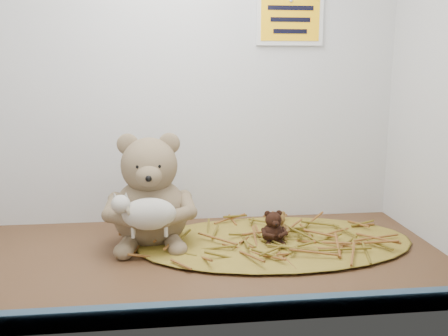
{
  "coord_description": "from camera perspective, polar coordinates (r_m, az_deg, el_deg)",
  "views": [
    {
      "loc": [
        -3.92,
        -106.82,
        42.83
      ],
      "look_at": [
        9.07,
        3.3,
        20.11
      ],
      "focal_mm": 40.0,
      "sensor_mm": 36.0,
      "label": 1
    }
  ],
  "objects": [
    {
      "name": "mini_teddy_brown",
      "position": [
        1.21,
        5.64,
        -6.54
      ],
      "size": [
        6.79,
        7.13,
        8.01
      ],
      "primitive_type": null,
      "rotation": [
        0.0,
        0.0,
        0.05
      ],
      "color": "black",
      "rests_on": "straw_bed"
    },
    {
      "name": "straw_bed",
      "position": [
        1.24,
        5.87,
        -8.35
      ],
      "size": [
        67.91,
        39.43,
        1.31
      ],
      "primitive_type": "ellipsoid",
      "color": "brown",
      "rests_on": "shelf_floor"
    },
    {
      "name": "mini_teddy_tan",
      "position": [
        1.24,
        6.17,
        -6.32
      ],
      "size": [
        6.01,
        6.29,
        6.87
      ],
      "primitive_type": null,
      "rotation": [
        0.0,
        0.0,
        -0.08
      ],
      "color": "olive",
      "rests_on": "straw_bed"
    },
    {
      "name": "front_rail",
      "position": [
        0.88,
        -3.55,
        -16.15
      ],
      "size": [
        119.28,
        2.2,
        3.6
      ],
      "primitive_type": "cube",
      "color": "#354E65",
      "rests_on": "shelf_floor"
    },
    {
      "name": "alcove_shell",
      "position": [
        1.16,
        -4.91,
        12.61
      ],
      "size": [
        120.4,
        60.2,
        90.4
      ],
      "color": "#4A2C19",
      "rests_on": "ground"
    },
    {
      "name": "wall_sign",
      "position": [
        1.41,
        7.54,
        16.44
      ],
      "size": [
        16.0,
        1.2,
        11.0
      ],
      "primitive_type": "cube",
      "color": "#FFB30D",
      "rests_on": "back_wall"
    },
    {
      "name": "main_teddy",
      "position": [
        1.21,
        -8.46,
        -2.46
      ],
      "size": [
        22.22,
        23.43,
        27.27
      ],
      "primitive_type": null,
      "rotation": [
        0.0,
        0.0,
        0.01
      ],
      "color": "#867752",
      "rests_on": "shelf_floor"
    },
    {
      "name": "toy_lamb",
      "position": [
        1.13,
        -8.55,
        -5.22
      ],
      "size": [
        15.74,
        9.61,
        10.17
      ],
      "primitive_type": null,
      "color": "beige",
      "rests_on": "main_teddy"
    }
  ]
}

